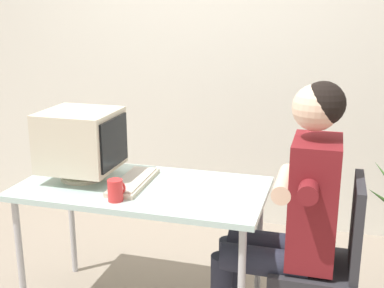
{
  "coord_description": "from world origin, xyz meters",
  "views": [
    {
      "loc": [
        0.94,
        -2.32,
        1.67
      ],
      "look_at": [
        0.27,
        0.0,
        0.99
      ],
      "focal_mm": 47.02,
      "sensor_mm": 36.0,
      "label": 1
    }
  ],
  "objects_px": {
    "desk": "(142,197)",
    "desk_mug": "(116,190)",
    "office_chair": "(328,257)",
    "person_seated": "(292,207)",
    "crt_monitor": "(81,141)",
    "keyboard": "(133,181)"
  },
  "relations": [
    {
      "from": "crt_monitor",
      "to": "keyboard",
      "type": "bearing_deg",
      "value": -1.43
    },
    {
      "from": "crt_monitor",
      "to": "person_seated",
      "type": "height_order",
      "value": "person_seated"
    },
    {
      "from": "keyboard",
      "to": "desk_mug",
      "type": "distance_m",
      "value": 0.24
    },
    {
      "from": "desk",
      "to": "desk_mug",
      "type": "relative_size",
      "value": 12.04
    },
    {
      "from": "keyboard",
      "to": "crt_monitor",
      "type": "bearing_deg",
      "value": 178.57
    },
    {
      "from": "crt_monitor",
      "to": "keyboard",
      "type": "distance_m",
      "value": 0.36
    },
    {
      "from": "desk",
      "to": "person_seated",
      "type": "bearing_deg",
      "value": -2.08
    },
    {
      "from": "person_seated",
      "to": "office_chair",
      "type": "bearing_deg",
      "value": 0.0
    },
    {
      "from": "desk",
      "to": "office_chair",
      "type": "relative_size",
      "value": 1.46
    },
    {
      "from": "person_seated",
      "to": "desk_mug",
      "type": "relative_size",
      "value": 12.4
    },
    {
      "from": "office_chair",
      "to": "person_seated",
      "type": "height_order",
      "value": "person_seated"
    },
    {
      "from": "crt_monitor",
      "to": "office_chair",
      "type": "distance_m",
      "value": 1.4
    },
    {
      "from": "desk",
      "to": "desk_mug",
      "type": "xyz_separation_m",
      "value": [
        -0.05,
        -0.23,
        0.12
      ]
    },
    {
      "from": "keyboard",
      "to": "person_seated",
      "type": "height_order",
      "value": "person_seated"
    },
    {
      "from": "desk",
      "to": "office_chair",
      "type": "height_order",
      "value": "office_chair"
    },
    {
      "from": "desk_mug",
      "to": "office_chair",
      "type": "bearing_deg",
      "value": 10.97
    },
    {
      "from": "crt_monitor",
      "to": "desk_mug",
      "type": "relative_size",
      "value": 3.64
    },
    {
      "from": "keyboard",
      "to": "desk_mug",
      "type": "height_order",
      "value": "desk_mug"
    },
    {
      "from": "person_seated",
      "to": "crt_monitor",
      "type": "bearing_deg",
      "value": 177.55
    },
    {
      "from": "desk",
      "to": "office_chair",
      "type": "bearing_deg",
      "value": -1.68
    },
    {
      "from": "office_chair",
      "to": "desk_mug",
      "type": "xyz_separation_m",
      "value": [
        -1.02,
        -0.2,
        0.31
      ]
    },
    {
      "from": "desk_mug",
      "to": "keyboard",
      "type": "bearing_deg",
      "value": 91.54
    }
  ]
}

